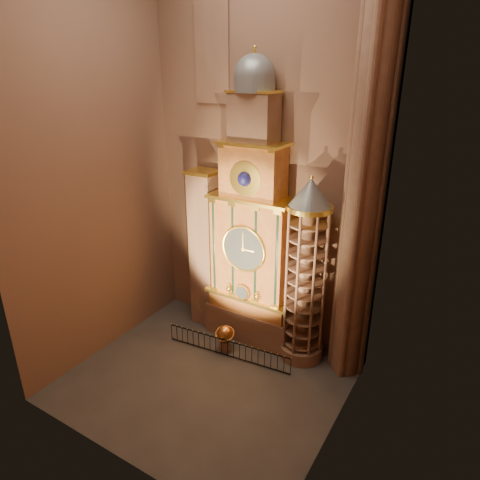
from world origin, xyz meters
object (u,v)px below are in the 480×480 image
Objects in this scene: stair_turret at (305,275)px; celestial_globe at (225,336)px; portrait_tower at (205,250)px; iron_railing at (227,348)px; astronomical_clock at (252,237)px.

celestial_globe is at bearing -154.67° from stair_turret.
stair_turret is 6.20m from celestial_globe.
iron_railing is (3.30, -2.65, -4.56)m from portrait_tower.
stair_turret is at bearing -2.33° from portrait_tower.
portrait_tower is at bearing 177.67° from stair_turret.
stair_turret is (6.90, -0.28, 0.12)m from portrait_tower.
stair_turret reaches higher than portrait_tower.
portrait_tower is 0.94× the size of stair_turret.
astronomical_clock is 2.16× the size of iron_railing.
portrait_tower is 1.32× the size of iron_railing.
iron_railing is at bearing -43.67° from celestial_globe.
astronomical_clock is 6.64m from iron_railing.
stair_turret reaches higher than iron_railing.
iron_railing is at bearing -38.70° from portrait_tower.
celestial_globe reaches higher than iron_railing.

